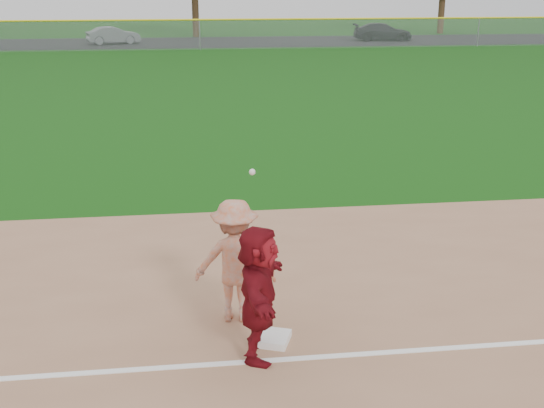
{
  "coord_description": "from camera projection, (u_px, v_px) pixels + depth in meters",
  "views": [
    {
      "loc": [
        -1.25,
        -8.13,
        4.48
      ],
      "look_at": [
        0.0,
        1.5,
        1.3
      ],
      "focal_mm": 45.0,
      "sensor_mm": 36.0,
      "label": 1
    }
  ],
  "objects": [
    {
      "name": "ground",
      "position": [
        286.0,
        329.0,
        9.21
      ],
      "size": [
        160.0,
        160.0,
        0.0
      ],
      "primitive_type": "plane",
      "color": "#12470D",
      "rests_on": "ground"
    },
    {
      "name": "foul_line",
      "position": [
        296.0,
        359.0,
        8.45
      ],
      "size": [
        60.0,
        0.1,
        0.01
      ],
      "primitive_type": "cube",
      "color": "white",
      "rests_on": "infield_dirt"
    },
    {
      "name": "parking_asphalt",
      "position": [
        198.0,
        42.0,
        52.56
      ],
      "size": [
        120.0,
        10.0,
        0.01
      ],
      "primitive_type": "cube",
      "color": "black",
      "rests_on": "ground"
    },
    {
      "name": "first_base",
      "position": [
        272.0,
        338.0,
        8.84
      ],
      "size": [
        0.56,
        0.56,
        0.1
      ],
      "primitive_type": "cube",
      "rotation": [
        0.0,
        0.0,
        -0.36
      ],
      "color": "white",
      "rests_on": "infield_dirt"
    },
    {
      "name": "base_runner",
      "position": [
        259.0,
        293.0,
        8.28
      ],
      "size": [
        0.81,
        1.66,
        1.72
      ],
      "primitive_type": "imported",
      "rotation": [
        0.0,
        0.0,
        1.38
      ],
      "color": "maroon",
      "rests_on": "infield_dirt"
    },
    {
      "name": "car_mid",
      "position": [
        113.0,
        35.0,
        50.78
      ],
      "size": [
        4.11,
        2.41,
        1.28
      ],
      "primitive_type": "imported",
      "rotation": [
        0.0,
        0.0,
        1.86
      ],
      "color": "slate",
      "rests_on": "parking_asphalt"
    },
    {
      "name": "car_right",
      "position": [
        383.0,
        32.0,
        53.81
      ],
      "size": [
        4.82,
        2.45,
        1.34
      ],
      "primitive_type": "imported",
      "rotation": [
        0.0,
        0.0,
        1.44
      ],
      "color": "black",
      "rests_on": "parking_asphalt"
    },
    {
      "name": "first_base_play",
      "position": [
        235.0,
        261.0,
        9.22
      ],
      "size": [
        1.21,
        0.82,
        2.23
      ],
      "color": "#A4A4A6",
      "rests_on": "infield_dirt"
    },
    {
      "name": "outfield_fence",
      "position": [
        199.0,
        20.0,
        46.3
      ],
      "size": [
        110.0,
        0.12,
        110.0
      ],
      "color": "#999EA0",
      "rests_on": "ground"
    }
  ]
}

